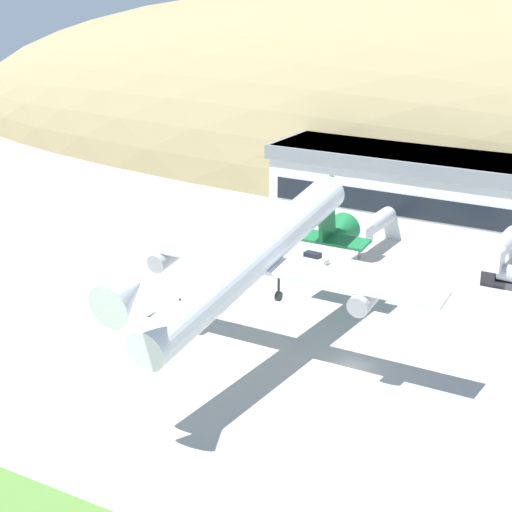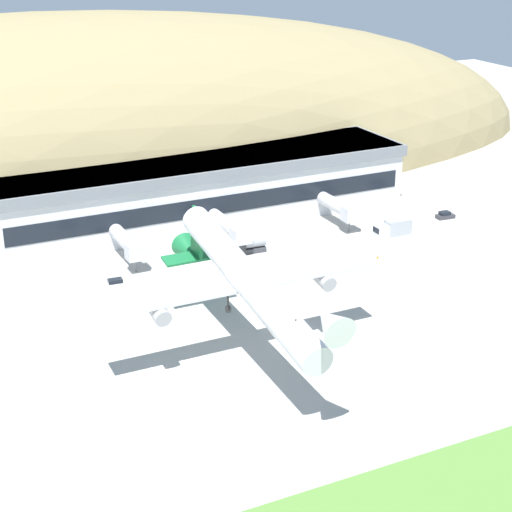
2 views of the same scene
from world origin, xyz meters
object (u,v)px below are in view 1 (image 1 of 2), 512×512
at_px(jetway_1, 500,249).
at_px(box_truck, 506,276).
at_px(jetway_0, 370,226).
at_px(service_car_1, 313,258).
at_px(cargo_airplane, 256,259).

xyz_separation_m(jetway_1, box_truck, (2.13, -3.82, -2.45)).
xyz_separation_m(jetway_0, service_car_1, (-5.14, -8.79, -3.36)).
height_order(jetway_1, cargo_airplane, cargo_airplane).
xyz_separation_m(cargo_airplane, service_car_1, (-8.92, 32.04, -11.47)).
height_order(jetway_1, box_truck, jetway_1).
bearing_deg(box_truck, cargo_airplane, -116.31).
xyz_separation_m(jetway_0, jetway_1, (19.71, -0.48, 0.00)).
distance_m(jetway_1, box_truck, 5.01).
relative_size(jetway_0, jetway_1, 0.94).
relative_size(jetway_1, cargo_airplane, 0.29).
distance_m(jetway_0, jetway_1, 19.72).
height_order(jetway_0, service_car_1, jetway_0).
xyz_separation_m(jetway_1, service_car_1, (-24.86, -8.31, -3.36)).
distance_m(jetway_1, service_car_1, 26.42).
bearing_deg(cargo_airplane, service_car_1, 105.56).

